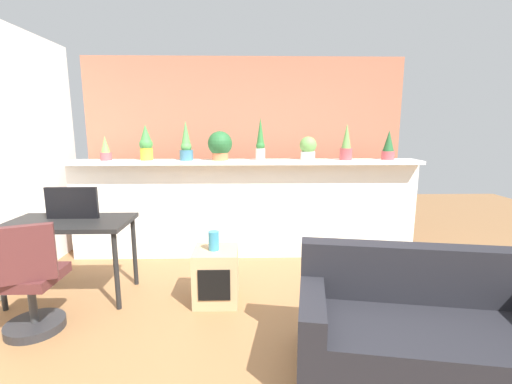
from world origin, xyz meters
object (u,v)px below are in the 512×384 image
at_px(potted_plant_5, 308,148).
at_px(couch, 421,335).
at_px(office_chair, 29,287).
at_px(vase_on_shelf, 214,241).
at_px(potted_plant_2, 186,144).
at_px(side_cube_shelf, 216,276).
at_px(potted_plant_4, 260,142).
at_px(potted_plant_0, 106,150).
at_px(desk, 70,229).
at_px(potted_plant_1, 146,143).
at_px(tv_monitor, 72,203).
at_px(potted_plant_3, 220,145).
at_px(potted_plant_6, 346,144).
at_px(potted_plant_7, 388,146).

relative_size(potted_plant_5, couch, 0.17).
xyz_separation_m(office_chair, vase_on_shelf, (1.38, 0.49, 0.20)).
bearing_deg(potted_plant_2, potted_plant_5, 1.69).
bearing_deg(potted_plant_2, side_cube_shelf, -69.19).
relative_size(potted_plant_4, vase_on_shelf, 2.85).
bearing_deg(potted_plant_0, potted_plant_2, -1.23).
bearing_deg(potted_plant_2, desk, -133.43).
bearing_deg(desk, potted_plant_1, 65.76).
bearing_deg(potted_plant_4, potted_plant_5, 5.67).
bearing_deg(office_chair, tv_monitor, 87.19).
bearing_deg(couch, potted_plant_0, 142.21).
bearing_deg(side_cube_shelf, office_chair, -160.64).
distance_m(tv_monitor, office_chair, 0.87).
xyz_separation_m(potted_plant_0, potted_plant_3, (1.35, -0.01, 0.05)).
height_order(potted_plant_6, tv_monitor, potted_plant_6).
bearing_deg(tv_monitor, potted_plant_7, 15.84).
height_order(potted_plant_0, tv_monitor, potted_plant_0).
height_order(potted_plant_1, vase_on_shelf, potted_plant_1).
xyz_separation_m(potted_plant_6, vase_on_shelf, (-1.48, -1.12, -0.81)).
relative_size(potted_plant_3, potted_plant_6, 0.79).
bearing_deg(potted_plant_4, side_cube_shelf, -112.06).
distance_m(potted_plant_3, tv_monitor, 1.68).
bearing_deg(desk, potted_plant_4, 28.31).
relative_size(potted_plant_0, potted_plant_4, 0.58).
bearing_deg(tv_monitor, couch, -23.99).
bearing_deg(potted_plant_0, potted_plant_7, 0.36).
bearing_deg(potted_plant_1, potted_plant_6, -0.80).
bearing_deg(couch, potted_plant_4, 114.34).
bearing_deg(potted_plant_7, desk, -162.93).
xyz_separation_m(potted_plant_4, side_cube_shelf, (-0.45, -1.10, -1.18)).
distance_m(office_chair, vase_on_shelf, 1.47).
relative_size(potted_plant_4, potted_plant_6, 1.16).
bearing_deg(potted_plant_5, office_chair, -145.62).
distance_m(potted_plant_0, potted_plant_7, 3.37).
xyz_separation_m(potted_plant_1, potted_plant_2, (0.48, -0.03, -0.01)).
relative_size(desk, vase_on_shelf, 6.27).
height_order(desk, vase_on_shelf, desk).
height_order(potted_plant_7, couch, potted_plant_7).
distance_m(potted_plant_6, potted_plant_7, 0.53).
distance_m(potted_plant_4, tv_monitor, 2.08).
relative_size(tv_monitor, couch, 0.29).
xyz_separation_m(potted_plant_7, desk, (-3.35, -1.03, -0.71)).
relative_size(potted_plant_7, tv_monitor, 0.73).
bearing_deg(desk, potted_plant_2, 46.57).
bearing_deg(potted_plant_5, side_cube_shelf, -131.32).
bearing_deg(desk, office_chair, -92.68).
bearing_deg(side_cube_shelf, couch, -35.90).
relative_size(potted_plant_6, couch, 0.26).
bearing_deg(potted_plant_0, potted_plant_3, -0.60).
bearing_deg(potted_plant_2, potted_plant_6, -0.03).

